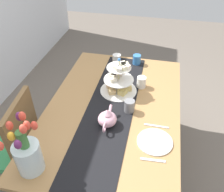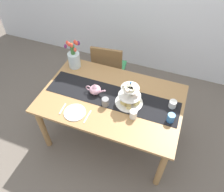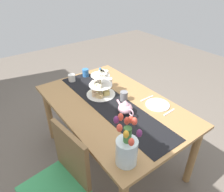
# 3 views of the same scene
# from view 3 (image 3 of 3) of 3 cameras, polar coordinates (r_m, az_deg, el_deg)

# --- Properties ---
(ground_plane) EXTENTS (8.00, 8.00, 0.00)m
(ground_plane) POSITION_cam_3_polar(r_m,az_deg,el_deg) (2.53, 0.10, -16.04)
(ground_plane) COLOR #6B6056
(dining_table) EXTENTS (1.56, 0.99, 0.74)m
(dining_table) POSITION_cam_3_polar(r_m,az_deg,el_deg) (2.10, 0.12, -4.32)
(dining_table) COLOR #A37747
(dining_table) RESTS_ON ground_plane
(chair_left) EXTENTS (0.47, 0.47, 0.91)m
(chair_left) POSITION_cam_3_polar(r_m,az_deg,el_deg) (1.75, -13.89, -21.37)
(chair_left) COLOR brown
(chair_left) RESTS_ON ground_plane
(table_runner) EXTENTS (1.49, 0.35, 0.00)m
(table_runner) POSITION_cam_3_polar(r_m,az_deg,el_deg) (2.03, -0.26, -2.17)
(table_runner) COLOR black
(table_runner) RESTS_ON dining_table
(tiered_cake_stand) EXTENTS (0.30, 0.30, 0.30)m
(tiered_cake_stand) POSITION_cam_3_polar(r_m,az_deg,el_deg) (2.13, -3.19, 2.77)
(tiered_cake_stand) COLOR beige
(tiered_cake_stand) RESTS_ON table_runner
(teapot) EXTENTS (0.24, 0.13, 0.14)m
(teapot) POSITION_cam_3_polar(r_m,az_deg,el_deg) (1.88, 3.67, -3.27)
(teapot) COLOR #E5A8BC
(teapot) RESTS_ON table_runner
(tulip_vase) EXTENTS (0.20, 0.15, 0.38)m
(tulip_vase) POSITION_cam_3_polar(r_m,az_deg,el_deg) (1.41, 4.04, -13.97)
(tulip_vase) COLOR silver
(tulip_vase) RESTS_ON dining_table
(cream_jug) EXTENTS (0.08, 0.08, 0.08)m
(cream_jug) POSITION_cam_3_polar(r_m,az_deg,el_deg) (2.46, -10.97, 4.88)
(cream_jug) COLOR white
(cream_jug) RESTS_ON dining_table
(dinner_plate_left) EXTENTS (0.23, 0.23, 0.01)m
(dinner_plate_left) POSITION_cam_3_polar(r_m,az_deg,el_deg) (2.06, 12.36, -2.35)
(dinner_plate_left) COLOR white
(dinner_plate_left) RESTS_ON dining_table
(fork_left) EXTENTS (0.03, 0.15, 0.01)m
(fork_left) POSITION_cam_3_polar(r_m,az_deg,el_deg) (1.99, 15.38, -4.28)
(fork_left) COLOR silver
(fork_left) RESTS_ON dining_table
(knife_left) EXTENTS (0.02, 0.17, 0.01)m
(knife_left) POSITION_cam_3_polar(r_m,az_deg,el_deg) (2.14, 9.54, -0.64)
(knife_left) COLOR silver
(knife_left) RESTS_ON dining_table
(mug_grey) EXTENTS (0.08, 0.08, 0.09)m
(mug_grey) POSITION_cam_3_polar(r_m,az_deg,el_deg) (2.06, 3.29, 0.01)
(mug_grey) COLOR slate
(mug_grey) RESTS_ON table_runner
(mug_white_text) EXTENTS (0.08, 0.08, 0.09)m
(mug_white_text) POSITION_cam_3_polar(r_m,az_deg,el_deg) (2.31, -0.85, 3.78)
(mug_white_text) COLOR white
(mug_white_text) RESTS_ON dining_table
(mug_orange) EXTENTS (0.08, 0.08, 0.09)m
(mug_orange) POSITION_cam_3_polar(r_m,az_deg,el_deg) (2.55, -7.26, 6.33)
(mug_orange) COLOR #3370B7
(mug_orange) RESTS_ON dining_table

